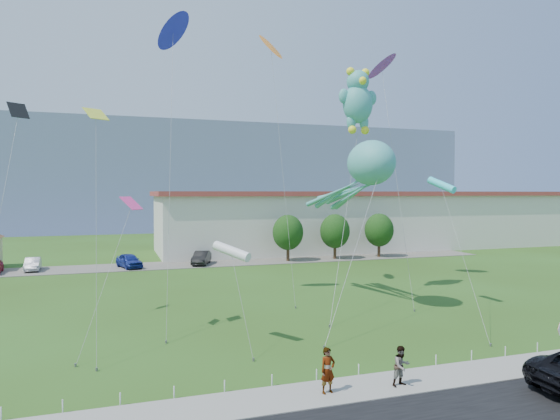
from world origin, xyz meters
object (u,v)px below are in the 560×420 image
at_px(pedestrian_right, 402,366).
at_px(octopus_kite, 361,176).
at_px(parked_car_silver, 33,264).
at_px(parked_car_blue, 129,261).
at_px(pedestrian_left, 328,370).
at_px(parked_car_black, 201,258).
at_px(teddy_bear_kite, 358,99).
at_px(warehouse, 369,219).

distance_m(pedestrian_right, octopus_kite, 16.35).
xyz_separation_m(parked_car_silver, parked_car_blue, (9.45, -1.12, 0.09)).
bearing_deg(pedestrian_right, pedestrian_left, 165.62).
distance_m(parked_car_silver, parked_car_black, 17.19).
bearing_deg(parked_car_black, teddy_bear_kite, -46.76).
distance_m(warehouse, parked_car_blue, 35.28).
relative_size(parked_car_silver, octopus_kite, 0.29).
xyz_separation_m(parked_car_black, teddy_bear_kite, (8.81, -20.39, 14.45)).
distance_m(pedestrian_right, parked_car_silver, 43.12).
relative_size(parked_car_silver, parked_car_blue, 0.91).
height_order(warehouse, pedestrian_left, warehouse).
xyz_separation_m(octopus_kite, teddy_bear_kite, (1.77, 3.99, 6.04)).
bearing_deg(pedestrian_right, parked_car_blue, 95.13).
height_order(parked_car_blue, octopus_kite, octopus_kite).
relative_size(pedestrian_left, parked_car_blue, 0.41).
height_order(pedestrian_left, octopus_kite, octopus_kite).
xyz_separation_m(warehouse, teddy_bear_kite, (-17.25, -29.96, 11.11)).
bearing_deg(pedestrian_right, parked_car_silver, 107.00).
xyz_separation_m(parked_car_silver, octopus_kite, (24.20, -25.40, 8.48)).
bearing_deg(parked_car_blue, parked_car_black, -17.37).
height_order(warehouse, pedestrian_right, warehouse).
bearing_deg(teddy_bear_kite, parked_car_blue, 129.13).
bearing_deg(parked_car_silver, warehouse, 8.00).
height_order(parked_car_black, octopus_kite, octopus_kite).
relative_size(pedestrian_left, parked_car_silver, 0.46).
bearing_deg(octopus_kite, parked_car_silver, 133.61).
xyz_separation_m(warehouse, parked_car_silver, (-43.22, -8.54, -3.41)).
distance_m(parked_car_black, teddy_bear_kite, 26.50).
bearing_deg(octopus_kite, pedestrian_left, -122.24).
relative_size(pedestrian_right, parked_car_blue, 0.38).
distance_m(parked_car_blue, parked_car_black, 7.70).
bearing_deg(pedestrian_left, warehouse, 48.66).
xyz_separation_m(pedestrian_right, teddy_bear_kite, (6.74, 17.18, 14.32)).
height_order(pedestrian_left, parked_car_blue, pedestrian_left).
relative_size(warehouse, pedestrian_left, 33.67).
relative_size(parked_car_blue, octopus_kite, 0.32).
height_order(octopus_kite, teddy_bear_kite, teddy_bear_kite).
xyz_separation_m(pedestrian_left, parked_car_black, (1.11, 37.30, -0.22)).
bearing_deg(warehouse, parked_car_black, -159.84).
xyz_separation_m(pedestrian_left, teddy_bear_kite, (9.92, 16.91, 14.23)).
xyz_separation_m(parked_car_black, octopus_kite, (7.04, -24.37, 8.41)).
bearing_deg(pedestrian_left, pedestrian_right, -16.13).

